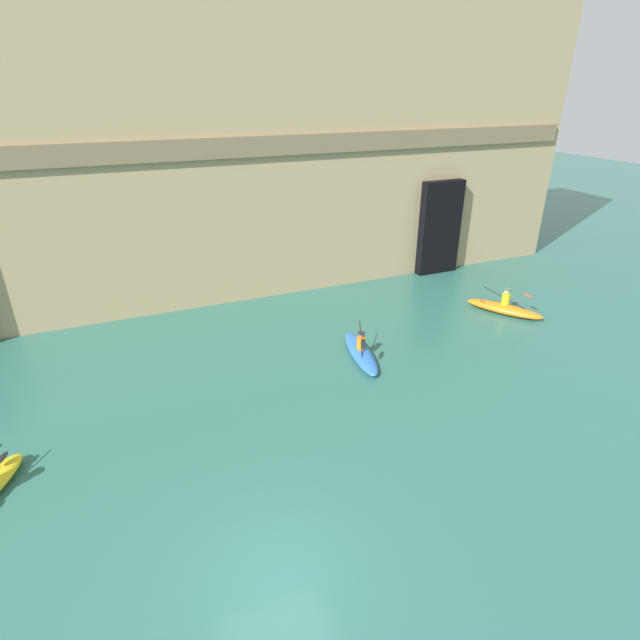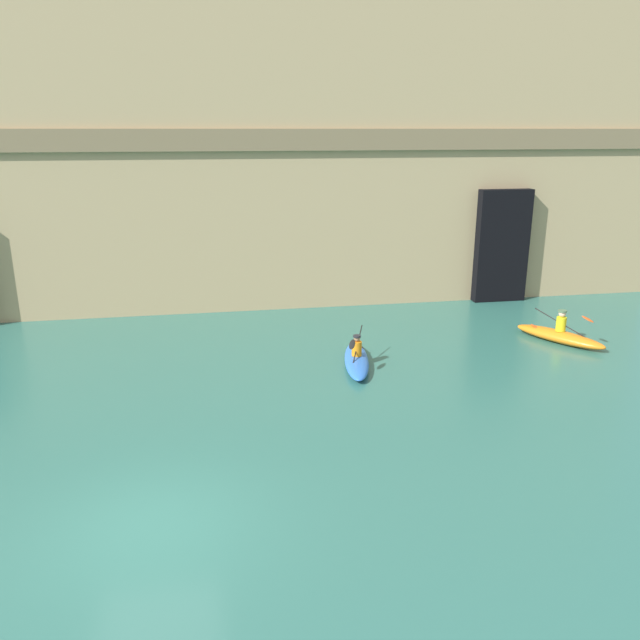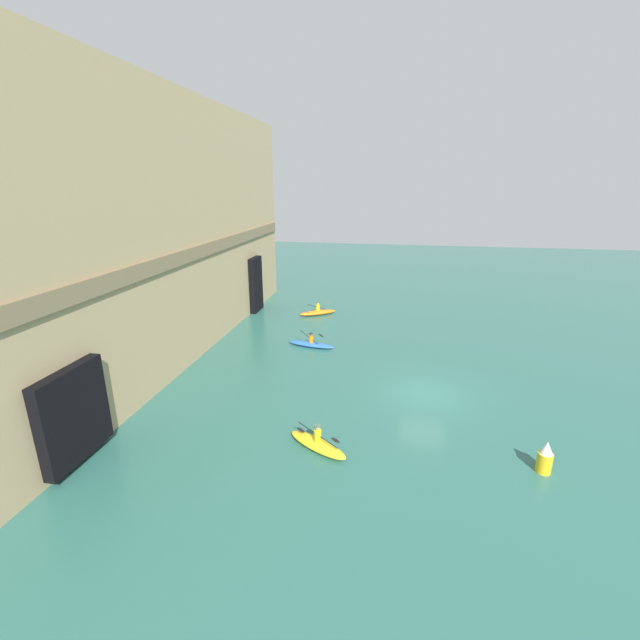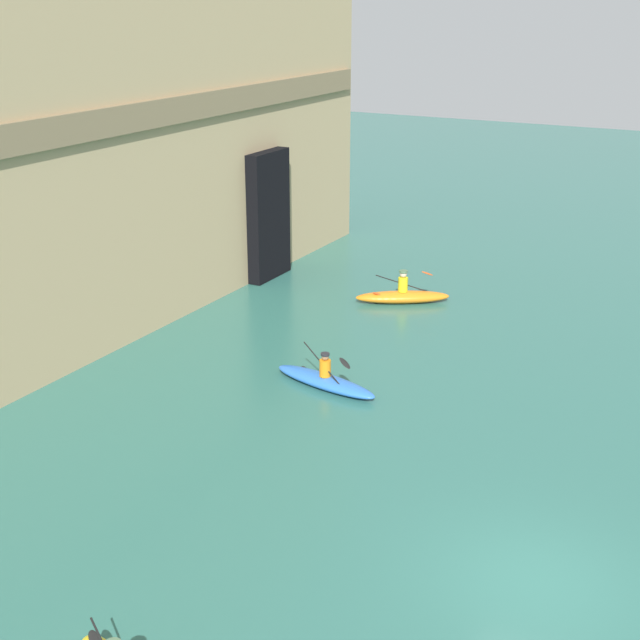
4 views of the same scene
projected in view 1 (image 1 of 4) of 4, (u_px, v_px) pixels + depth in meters
ground_plane at (278, 579)px, 10.19m from camera, size 120.00×120.00×0.00m
cliff_bluff at (204, 111)px, 21.89m from camera, size 36.39×6.11×16.10m
kayak_orange at (504, 308)px, 21.81m from camera, size 2.37×3.20×1.17m
kayak_blue at (361, 352)px, 18.37m from camera, size 1.36×3.42×1.11m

